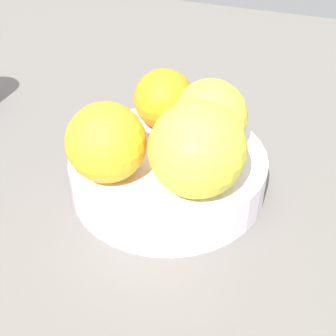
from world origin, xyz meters
The scene contains 6 objects.
ground_plane centered at (0.00, 0.00, -1.00)cm, with size 110.00×110.00×2.00cm, color #66605B.
fruit_bowl centered at (0.00, 0.00, 1.88)cm, with size 19.14×19.14×3.96cm.
orange_in_bowl_0 centered at (2.18, -4.88, 7.06)cm, with size 6.19×6.19×6.19cm, color orange.
orange_in_bowl_1 centered at (-3.98, 3.79, 8.10)cm, with size 8.28×8.28×8.28cm, color yellow.
orange_in_bowl_2 centered at (3.98, 4.73, 7.52)cm, with size 7.12×7.12×7.12cm, color #F9A823.
orange_in_bowl_3 centered at (-3.29, -2.56, 7.50)cm, with size 7.07×7.07×7.07cm, color yellow.
Camera 1 is at (-12.56, 34.53, 30.62)cm, focal length 50.44 mm.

